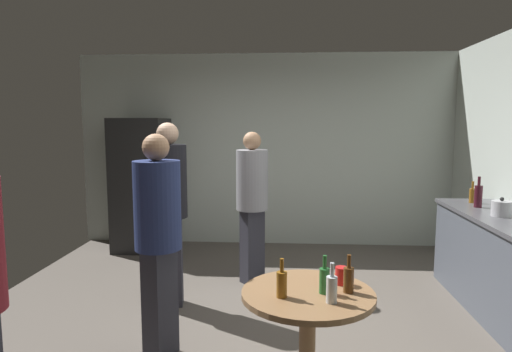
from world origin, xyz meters
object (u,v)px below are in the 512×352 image
at_px(beer_bottle_clear, 332,288).
at_px(person_in_gray_shirt, 252,196).
at_px(kettle, 502,209).
at_px(plastic_cup_red, 342,276).
at_px(beer_bottle_green, 324,279).
at_px(refrigerator, 141,185).
at_px(beer_bottle_brown, 349,279).
at_px(beer_bottle_amber, 282,283).
at_px(beer_bottle_on_counter, 472,195).
at_px(wine_bottle_on_counter, 478,196).
at_px(foreground_table, 308,308).
at_px(person_in_navy_shirt, 158,228).
at_px(person_in_black_shirt, 169,200).

height_order(beer_bottle_clear, person_in_gray_shirt, person_in_gray_shirt).
height_order(kettle, plastic_cup_red, kettle).
bearing_deg(beer_bottle_green, beer_bottle_clear, -78.17).
xyz_separation_m(refrigerator, plastic_cup_red, (2.32, -3.17, -0.11)).
bearing_deg(beer_bottle_brown, plastic_cup_red, 100.65).
distance_m(beer_bottle_amber, person_in_gray_shirt, 2.23).
bearing_deg(refrigerator, kettle, -24.77).
relative_size(beer_bottle_on_counter, beer_bottle_brown, 1.00).
bearing_deg(beer_bottle_on_counter, wine_bottle_on_counter, -100.37).
xyz_separation_m(beer_bottle_on_counter, foreground_table, (-1.82, -2.17, -0.35)).
bearing_deg(beer_bottle_green, wine_bottle_on_counter, 49.05).
distance_m(kettle, beer_bottle_green, 2.29).
relative_size(beer_bottle_green, beer_bottle_clear, 1.00).
xyz_separation_m(beer_bottle_on_counter, beer_bottle_clear, (-1.70, -2.33, -0.17)).
bearing_deg(plastic_cup_red, person_in_navy_shirt, 162.15).
bearing_deg(wine_bottle_on_counter, foreground_table, -132.82).
bearing_deg(kettle, plastic_cup_red, -139.48).
relative_size(refrigerator, person_in_black_shirt, 1.03).
relative_size(refrigerator, beer_bottle_on_counter, 7.83).
bearing_deg(beer_bottle_clear, beer_bottle_amber, 167.99).
bearing_deg(plastic_cup_red, beer_bottle_amber, -148.21).
bearing_deg(refrigerator, person_in_gray_shirt, -36.58).
bearing_deg(wine_bottle_on_counter, person_in_navy_shirt, -154.23).
relative_size(beer_bottle_brown, plastic_cup_red, 2.09).
xyz_separation_m(foreground_table, beer_bottle_clear, (0.12, -0.16, 0.19)).
xyz_separation_m(wine_bottle_on_counter, beer_bottle_clear, (-1.65, -2.08, -0.20)).
bearing_deg(beer_bottle_brown, beer_bottle_green, -171.15).
bearing_deg(beer_bottle_on_counter, foreground_table, -130.05).
distance_m(beer_bottle_amber, plastic_cup_red, 0.44).
relative_size(beer_bottle_clear, person_in_black_shirt, 0.13).
bearing_deg(beer_bottle_on_counter, plastic_cup_red, -128.30).
bearing_deg(person_in_navy_shirt, person_in_gray_shirt, 97.65).
bearing_deg(person_in_gray_shirt, person_in_navy_shirt, -59.71).
height_order(beer_bottle_amber, person_in_gray_shirt, person_in_gray_shirt).
bearing_deg(plastic_cup_red, beer_bottle_brown, -79.35).
xyz_separation_m(beer_bottle_clear, person_in_black_shirt, (-1.35, 1.60, 0.20)).
height_order(kettle, foreground_table, kettle).
distance_m(beer_bottle_brown, plastic_cup_red, 0.14).
relative_size(person_in_black_shirt, person_in_navy_shirt, 1.05).
distance_m(refrigerator, person_in_navy_shirt, 2.94).
height_order(beer_bottle_on_counter, beer_bottle_amber, beer_bottle_on_counter).
bearing_deg(beer_bottle_green, beer_bottle_brown, 8.85).
bearing_deg(beer_bottle_amber, refrigerator, 119.87).
bearing_deg(beer_bottle_brown, person_in_gray_shirt, 109.29).
xyz_separation_m(wine_bottle_on_counter, person_in_black_shirt, (-3.00, -0.47, 0.00)).
height_order(kettle, beer_bottle_clear, kettle).
bearing_deg(beer_bottle_amber, plastic_cup_red, 31.79).
bearing_deg(refrigerator, foreground_table, -57.43).
relative_size(kettle, beer_bottle_green, 1.06).
xyz_separation_m(kettle, beer_bottle_brown, (-1.57, -1.49, -0.15)).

